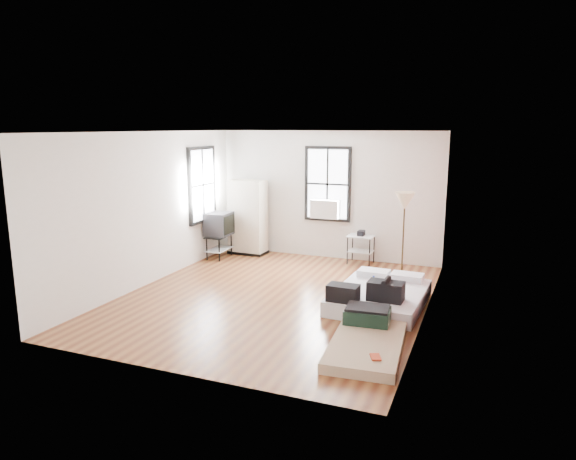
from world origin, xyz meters
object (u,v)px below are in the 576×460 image
at_px(mattress_bare, 367,337).
at_px(side_table, 361,241).
at_px(floor_lamp, 405,205).
at_px(mattress_main, 379,295).
at_px(wardrobe, 248,217).
at_px(tv_stand, 219,226).

height_order(mattress_bare, side_table, side_table).
distance_m(mattress_bare, floor_lamp, 3.37).
height_order(mattress_main, mattress_bare, mattress_main).
xyz_separation_m(mattress_main, wardrobe, (-3.55, 2.40, 0.68)).
xyz_separation_m(wardrobe, tv_stand, (-0.41, -0.61, -0.11)).
height_order(mattress_main, wardrobe, wardrobe).
distance_m(mattress_main, wardrobe, 4.33).
bearing_deg(floor_lamp, wardrobe, 165.73).
distance_m(mattress_bare, wardrobe, 5.53).
bearing_deg(tv_stand, side_table, 10.31).
distance_m(floor_lamp, tv_stand, 4.16).
bearing_deg(mattress_bare, side_table, 100.43).
bearing_deg(floor_lamp, side_table, 135.82).
relative_size(wardrobe, tv_stand, 1.66).
distance_m(side_table, tv_stand, 3.14).
relative_size(mattress_main, side_table, 2.69).
xyz_separation_m(mattress_main, side_table, (-0.91, 2.47, 0.32)).
xyz_separation_m(mattress_bare, side_table, (-1.08, 4.09, 0.38)).
distance_m(mattress_main, tv_stand, 4.38).
relative_size(mattress_main, floor_lamp, 1.14).
xyz_separation_m(side_table, tv_stand, (-3.05, -0.68, 0.24)).
height_order(mattress_bare, tv_stand, tv_stand).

